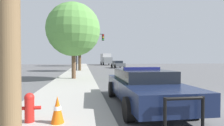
% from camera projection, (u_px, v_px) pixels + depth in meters
% --- Properties ---
extents(ground_plane, '(110.00, 110.00, 0.00)m').
position_uv_depth(ground_plane, '(198.00, 102.00, 6.80)').
color(ground_plane, '#565659').
extents(sidewalk_left, '(3.00, 110.00, 0.13)m').
position_uv_depth(sidewalk_left, '(63.00, 106.00, 5.99)').
color(sidewalk_left, '#A3A099').
rests_on(sidewalk_left, ground_plane).
extents(police_car, '(2.17, 5.19, 1.36)m').
position_uv_depth(police_car, '(143.00, 86.00, 6.33)').
color(police_car, '#141E3D').
rests_on(police_car, ground_plane).
extents(fire_hydrant, '(0.53, 0.23, 0.71)m').
position_uv_depth(fire_hydrant, '(29.00, 106.00, 4.24)').
color(fire_hydrant, red).
rests_on(fire_hydrant, sidewalk_left).
extents(traffic_light, '(3.88, 0.35, 5.20)m').
position_uv_depth(traffic_light, '(88.00, 44.00, 24.16)').
color(traffic_light, '#424247').
rests_on(traffic_light, sidewalk_left).
extents(car_background_oncoming, '(2.21, 4.33, 1.37)m').
position_uv_depth(car_background_oncoming, '(118.00, 64.00, 33.14)').
color(car_background_oncoming, '#474C51').
rests_on(car_background_oncoming, ground_plane).
extents(box_truck, '(2.82, 7.31, 3.27)m').
position_uv_depth(box_truck, '(106.00, 59.00, 50.72)').
color(box_truck, slate).
rests_on(box_truck, ground_plane).
extents(tree_sidewalk_near, '(4.22, 4.22, 5.98)m').
position_uv_depth(tree_sidewalk_near, '(74.00, 30.00, 13.77)').
color(tree_sidewalk_near, brown).
rests_on(tree_sidewalk_near, sidewalk_left).
extents(tree_sidewalk_mid, '(3.71, 3.71, 5.85)m').
position_uv_depth(tree_sidewalk_mid, '(80.00, 41.00, 23.69)').
color(tree_sidewalk_mid, '#4C3823').
rests_on(tree_sidewalk_mid, sidewalk_left).
extents(tree_sidewalk_far, '(6.23, 6.23, 8.88)m').
position_uv_depth(tree_sidewalk_far, '(80.00, 42.00, 42.11)').
color(tree_sidewalk_far, '#4C3823').
rests_on(tree_sidewalk_far, sidewalk_left).
extents(traffic_cone, '(0.31, 0.31, 0.65)m').
position_uv_depth(traffic_cone, '(57.00, 109.00, 4.18)').
color(traffic_cone, orange).
rests_on(traffic_cone, sidewalk_left).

